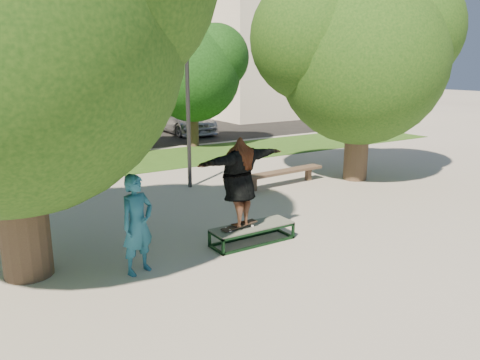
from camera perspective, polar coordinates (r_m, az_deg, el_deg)
ground at (r=9.83m, az=1.88°, el=-7.90°), size 120.00×120.00×0.00m
grass_strip at (r=18.46m, az=-12.39°, el=2.19°), size 30.00×4.00×0.02m
asphalt_strip at (r=24.35m, az=-20.00°, el=4.44°), size 40.00×8.00×0.01m
tree_right at (r=15.35m, az=14.22°, el=15.14°), size 6.24×5.33×6.51m
bg_tree_mid at (r=20.02m, az=-21.43°, el=14.02°), size 5.76×4.92×6.24m
bg_tree_right at (r=21.37m, az=-6.02°, el=13.39°), size 5.04×4.31×5.43m
lamppost at (r=13.96m, az=-6.44°, el=11.76°), size 0.25×0.15×6.11m
side_building at (r=37.53m, az=5.72°, el=14.35°), size 15.00×10.00×8.00m
grind_box at (r=9.89m, az=1.51°, el=-6.59°), size 1.80×0.60×0.38m
skater_rig at (r=9.37m, az=-0.10°, el=-0.24°), size 2.31×1.04×1.90m
bystander at (r=8.48m, az=-12.41°, el=-5.30°), size 0.76×0.62×1.81m
bench at (r=14.50m, az=5.17°, el=0.86°), size 3.07×0.58×0.47m
car_grey at (r=24.35m, az=-23.01°, el=6.06°), size 2.77×5.79×1.59m
car_silver_b at (r=26.07m, az=-7.05°, el=7.42°), size 2.16×5.26×1.52m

